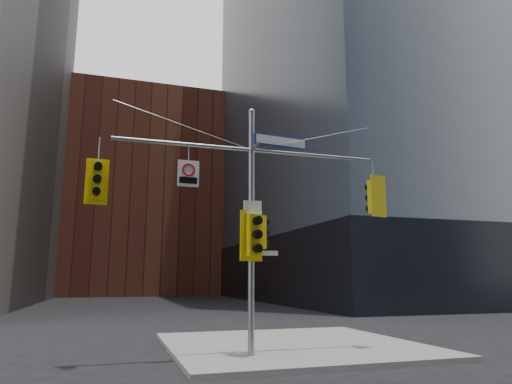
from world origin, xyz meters
TOP-DOWN VIEW (x-y plane):
  - ground at (0.00, 0.00)m, footprint 160.00×160.00m
  - sidewalk_corner at (2.00, 4.00)m, footprint 8.00×8.00m
  - podium_ne at (28.00, 32.00)m, footprint 36.40×36.40m
  - brick_midrise at (0.00, 58.00)m, footprint 26.00×20.00m
  - signal_assembly at (0.00, 1.99)m, footprint 8.00×0.80m
  - traffic_light_west_arm at (-4.29, 2.01)m, footprint 0.60×0.48m
  - traffic_light_east_arm at (4.11, 1.99)m, footprint 0.62×0.58m
  - traffic_light_pole_side at (0.32, 2.01)m, footprint 0.42×0.36m
  - traffic_light_pole_front at (-0.00, 1.73)m, footprint 0.69×0.60m
  - street_sign_blade at (0.94, 2.00)m, footprint 1.76×0.25m
  - regulatory_sign_arm at (-1.87, 1.97)m, footprint 0.61×0.07m
  - regulatory_sign_pole at (0.00, 1.88)m, footprint 0.54×0.05m
  - street_blade_ew at (0.45, 2.00)m, footprint 0.71×0.04m
  - street_blade_ns at (0.00, 2.45)m, footprint 0.13×0.83m

SIDE VIEW (x-z plane):
  - ground at x=0.00m, z-range 0.00..0.00m
  - sidewalk_corner at x=2.00m, z-range 0.00..0.15m
  - street_blade_ns at x=0.00m, z-range 2.78..2.94m
  - street_blade_ew at x=0.45m, z-range 2.88..3.02m
  - podium_ne at x=28.00m, z-range 0.00..6.00m
  - traffic_light_pole_front at x=0.00m, z-range 2.71..4.16m
  - traffic_light_pole_side at x=0.32m, z-range 3.07..4.03m
  - regulatory_sign_pole at x=0.00m, z-range 3.72..4.43m
  - signal_assembly at x=0.00m, z-range 0.77..8.07m
  - traffic_light_west_arm at x=-4.29m, z-range 4.18..5.42m
  - traffic_light_east_arm at x=4.11m, z-range 4.13..5.47m
  - regulatory_sign_arm at x=-1.87m, z-range 4.79..5.55m
  - street_sign_blade at x=0.94m, z-range 6.18..6.52m
  - brick_midrise at x=0.00m, z-range 0.00..28.00m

